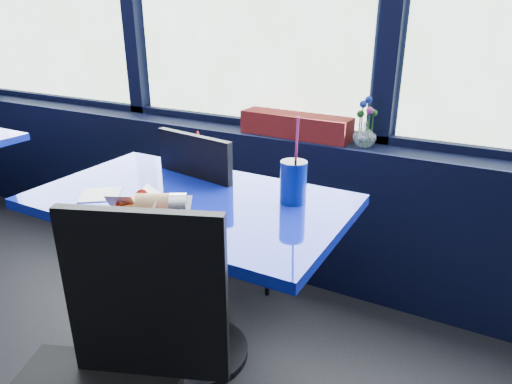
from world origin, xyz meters
name	(u,v)px	position (x,y,z in m)	size (l,w,h in m)	color
window_sill	(239,193)	(0.00, 2.87, 0.40)	(5.00, 0.26, 0.80)	black
near_table	(192,239)	(0.30, 2.00, 0.57)	(1.20, 0.70, 0.75)	black
chair_near_front	(107,374)	(0.54, 1.32, 0.56)	(0.57, 0.57, 0.98)	black
chair_near_back	(209,211)	(0.17, 2.32, 0.54)	(0.48, 0.49, 0.93)	black
planter_box	(296,125)	(0.36, 2.85, 0.86)	(0.58, 0.15, 0.12)	maroon
flower_vase	(365,132)	(0.73, 2.83, 0.87)	(0.12, 0.12, 0.24)	silver
food_basket	(151,209)	(0.30, 1.78, 0.78)	(0.28, 0.26, 0.10)	red
ketchup_bottle	(199,154)	(0.17, 2.26, 0.83)	(0.05, 0.05, 0.19)	red
soda_cup	(293,181)	(0.67, 2.15, 0.83)	(0.10, 0.10, 0.33)	navy
napkin	(100,194)	(-0.01, 1.85, 0.75)	(0.15, 0.15, 0.00)	white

